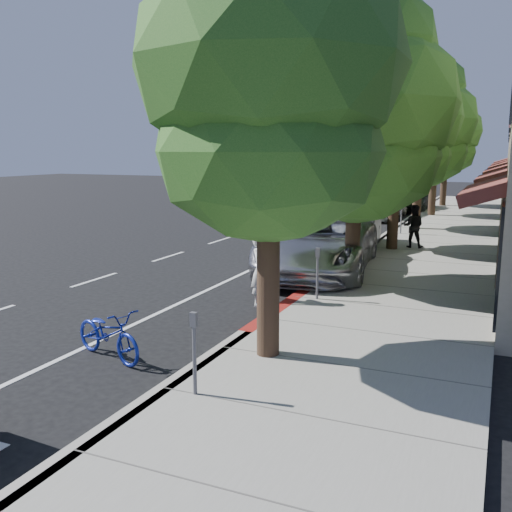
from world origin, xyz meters
The scene contains 17 objects.
ground centered at (0.00, 0.00, 0.00)m, with size 120.00×120.00×0.00m, color black.
sidewalk centered at (2.30, 8.00, 0.07)m, with size 4.60×56.00×0.15m, color gray.
curb centered at (0.00, 8.00, 0.07)m, with size 0.30×56.00×0.15m, color #9E998E.
curb_red_segment centered at (0.00, 1.00, 0.07)m, with size 0.32×4.00×0.15m, color maroon.
street_tree_0 centered at (0.90, -2.00, 4.97)m, with size 4.57×4.57×7.95m.
street_tree_1 centered at (0.90, 4.00, 4.79)m, with size 5.28×5.28×7.91m.
street_tree_2 centered at (0.90, 10.00, 4.73)m, with size 4.62×4.62×7.64m.
street_tree_3 centered at (0.90, 16.00, 4.91)m, with size 5.02×5.02×8.00m.
street_tree_4 centered at (0.90, 22.00, 4.54)m, with size 3.99×3.99×7.21m.
street_tree_5 centered at (0.90, 28.00, 4.80)m, with size 4.49×4.49×7.70m.
cyclist centered at (-0.70, 1.42, 0.88)m, with size 0.64×0.42×1.75m, color silver.
bicycle centered at (-1.80, -3.00, 0.47)m, with size 0.63×1.81×0.95m, color #16279D.
silver_suv centered at (-0.50, 5.50, 0.92)m, with size 3.05×6.61×1.84m, color #ADACB1.
dark_sedan centered at (-0.50, 9.62, 0.83)m, with size 1.75×5.02×1.65m, color #202426.
white_pickup centered at (-1.85, 21.00, 0.93)m, with size 2.59×6.38×1.85m, color white.
dark_suv_far centered at (-0.50, 25.29, 0.77)m, with size 1.81×4.50×1.53m, color black.
pedestrian centered at (1.55, 10.55, 0.94)m, with size 0.77×0.60×1.59m, color black.
Camera 1 is at (4.56, -10.95, 3.73)m, focal length 40.00 mm.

